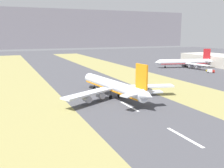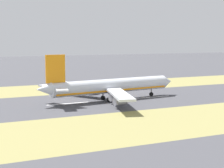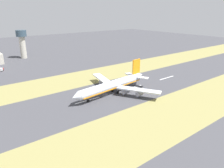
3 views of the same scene
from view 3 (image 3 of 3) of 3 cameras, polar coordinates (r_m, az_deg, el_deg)
ground_plane at (r=149.19m, az=-1.39°, el=-2.87°), size 800.00×800.00×0.00m
grass_median_west at (r=119.49m, az=11.86°, el=-9.04°), size 40.00×600.00×0.01m
grass_median_east at (r=185.17m, az=-9.79°, el=1.18°), size 40.00×600.00×0.01m
centreline_dash_near at (r=192.69m, az=14.12°, el=1.58°), size 1.20×18.00×0.01m
centreline_dash_mid at (r=164.09m, az=5.46°, el=-0.92°), size 1.20×18.00×0.01m
centreline_dash_far at (r=141.13m, az=-6.45°, el=-4.29°), size 1.20×18.00×0.01m
airplane_main_jet at (r=150.83m, az=0.51°, el=-0.19°), size 63.67×67.17×20.20m
control_tower at (r=283.33m, az=-22.44°, el=10.33°), size 12.00×12.00×33.15m
service_truck at (r=232.48m, az=-26.97°, el=3.41°), size 6.24×5.09×3.10m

